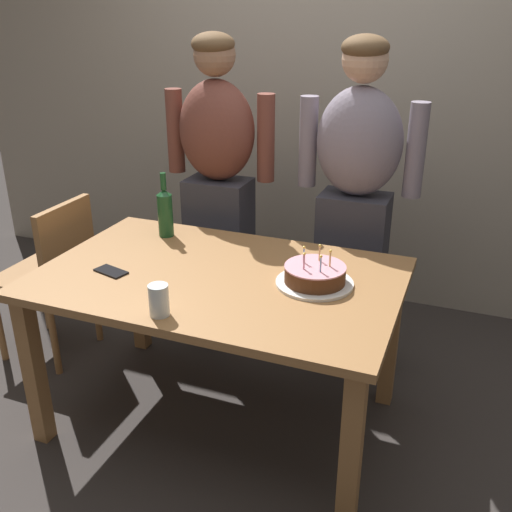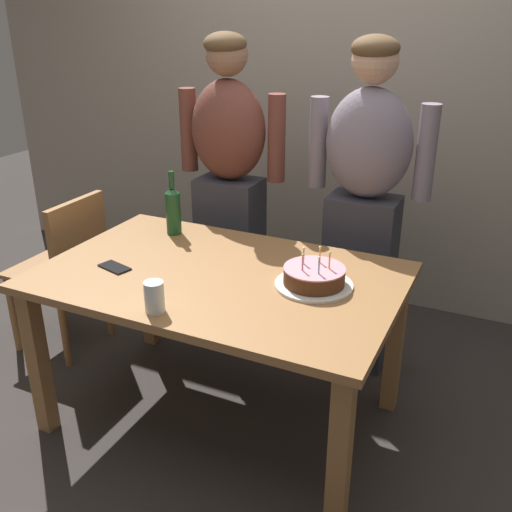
{
  "view_description": "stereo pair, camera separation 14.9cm",
  "coord_description": "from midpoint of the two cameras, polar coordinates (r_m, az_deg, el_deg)",
  "views": [
    {
      "loc": [
        0.94,
        -1.97,
        1.76
      ],
      "look_at": [
        0.16,
        0.02,
        0.84
      ],
      "focal_mm": 40.49,
      "sensor_mm": 36.0,
      "label": 1
    },
    {
      "loc": [
        1.08,
        -1.91,
        1.76
      ],
      "look_at": [
        0.16,
        0.02,
        0.84
      ],
      "focal_mm": 40.49,
      "sensor_mm": 36.0,
      "label": 2
    }
  ],
  "objects": [
    {
      "name": "person_woman_cardigan",
      "position": [
        2.88,
        12.09,
        4.84
      ],
      "size": [
        0.61,
        0.27,
        1.66
      ],
      "rotation": [
        0.0,
        0.0,
        3.14
      ],
      "color": "#33333D",
      "rests_on": "ground_plane"
    },
    {
      "name": "ground_plane",
      "position": [
        2.81,
        -1.69,
        -15.55
      ],
      "size": [
        10.0,
        10.0,
        0.0
      ],
      "primitive_type": "plane",
      "color": "#332D2B"
    },
    {
      "name": "dining_chair",
      "position": [
        3.21,
        -16.88,
        -0.58
      ],
      "size": [
        0.42,
        0.42,
        0.87
      ],
      "rotation": [
        0.0,
        0.0,
        -1.57
      ],
      "color": "olive",
      "rests_on": "ground_plane"
    },
    {
      "name": "water_glass_near",
      "position": [
        2.11,
        -8.04,
        -4.06
      ],
      "size": [
        0.07,
        0.07,
        0.12
      ],
      "primitive_type": "cylinder",
      "color": "silver",
      "rests_on": "dining_table"
    },
    {
      "name": "back_wall",
      "position": [
        3.66,
        9.56,
        15.77
      ],
      "size": [
        5.2,
        0.1,
        2.6
      ],
      "primitive_type": "cube",
      "color": "#9E9384",
      "rests_on": "ground_plane"
    },
    {
      "name": "birthday_cake",
      "position": [
        2.31,
        7.6,
        -2.15
      ],
      "size": [
        0.31,
        0.31,
        0.15
      ],
      "color": "white",
      "rests_on": "dining_table"
    },
    {
      "name": "person_man_bearded",
      "position": [
        3.12,
        -1.28,
        6.79
      ],
      "size": [
        0.61,
        0.27,
        1.66
      ],
      "rotation": [
        0.0,
        0.0,
        3.14
      ],
      "color": "#33333D",
      "rests_on": "ground_plane"
    },
    {
      "name": "cell_phone",
      "position": [
        2.52,
        -12.17,
        -1.12
      ],
      "size": [
        0.16,
        0.11,
        0.01
      ],
      "primitive_type": "cube",
      "rotation": [
        0.0,
        0.0,
        -0.26
      ],
      "color": "black",
      "rests_on": "dining_table"
    },
    {
      "name": "dining_table",
      "position": [
        2.46,
        -1.86,
        -3.8
      ],
      "size": [
        1.5,
        0.96,
        0.74
      ],
      "color": "olive",
      "rests_on": "ground_plane"
    },
    {
      "name": "wine_bottle",
      "position": [
        2.82,
        -6.7,
        4.57
      ],
      "size": [
        0.07,
        0.07,
        0.31
      ],
      "color": "#194723",
      "rests_on": "dining_table"
    }
  ]
}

